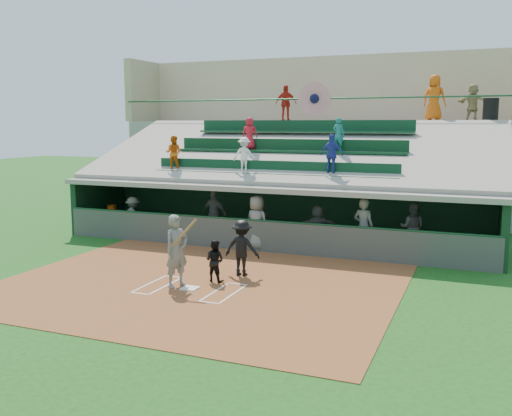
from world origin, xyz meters
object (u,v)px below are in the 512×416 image
at_px(water_cooler, 112,209).
at_px(home_plate, 190,288).
at_px(catcher, 215,261).
at_px(trash_bin, 491,110).
at_px(white_table, 113,222).
at_px(batter_at_plate, 177,251).

bearing_deg(water_cooler, home_plate, -41.58).
xyz_separation_m(catcher, trash_bin, (7.12, 11.34, 4.44)).
bearing_deg(home_plate, white_table, 138.18).
bearing_deg(trash_bin, water_cooler, -157.60).
distance_m(white_table, water_cooler, 0.54).
bearing_deg(trash_bin, white_table, -157.68).
height_order(home_plate, batter_at_plate, batter_at_plate).
bearing_deg(white_table, trash_bin, 2.84).
distance_m(catcher, trash_bin, 14.10).
xyz_separation_m(home_plate, catcher, (0.30, 0.93, 0.59)).
distance_m(catcher, water_cooler, 9.14).
height_order(catcher, trash_bin, trash_bin).
bearing_deg(catcher, water_cooler, -29.75).
relative_size(home_plate, water_cooler, 1.17).
relative_size(home_plate, catcher, 0.36).
bearing_deg(water_cooler, trash_bin, 22.40).
distance_m(batter_at_plate, trash_bin, 15.07).
bearing_deg(batter_at_plate, home_plate, -7.82).
bearing_deg(home_plate, batter_at_plate, 172.18).
distance_m(home_plate, batter_at_plate, 1.09).
xyz_separation_m(batter_at_plate, trash_bin, (7.84, 12.21, 4.03)).
bearing_deg(water_cooler, batter_at_plate, -43.09).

